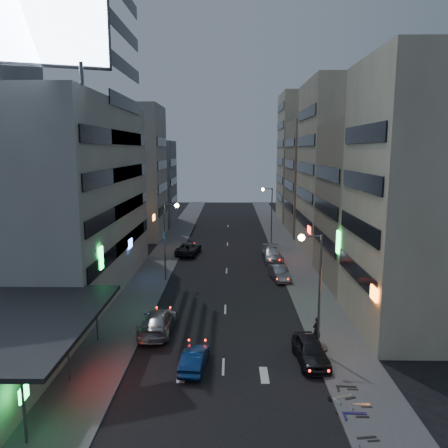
{
  "coord_description": "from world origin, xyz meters",
  "views": [
    {
      "loc": [
        0.43,
        -21.56,
        13.52
      ],
      "look_at": [
        -0.21,
        20.84,
        6.24
      ],
      "focal_mm": 35.0,
      "sensor_mm": 36.0,
      "label": 1
    }
  ],
  "objects_px": {
    "parked_car_right_far": "(273,254)",
    "scooter_blue": "(367,402)",
    "parked_car_left": "(188,248)",
    "person": "(317,330)",
    "parked_car_right_mid": "(280,273)",
    "road_car_silver": "(158,322)",
    "scooter_black_b": "(357,378)",
    "scooter_silver_b": "(351,385)",
    "parked_car_right_near": "(311,350)",
    "scooter_silver_a": "(370,395)",
    "scooter_black_a": "(376,426)",
    "road_car_blue": "(194,359)"
  },
  "relations": [
    {
      "from": "parked_car_right_far",
      "to": "scooter_blue",
      "type": "distance_m",
      "value": 31.54
    },
    {
      "from": "parked_car_left",
      "to": "person",
      "type": "height_order",
      "value": "person"
    },
    {
      "from": "parked_car_right_mid",
      "to": "road_car_silver",
      "type": "bearing_deg",
      "value": -136.04
    },
    {
      "from": "scooter_black_b",
      "to": "scooter_silver_b",
      "type": "bearing_deg",
      "value": 148.92
    },
    {
      "from": "scooter_black_b",
      "to": "person",
      "type": "bearing_deg",
      "value": 15.38
    },
    {
      "from": "road_car_silver",
      "to": "scooter_blue",
      "type": "bearing_deg",
      "value": 142.04
    },
    {
      "from": "parked_car_right_mid",
      "to": "parked_car_right_far",
      "type": "distance_m",
      "value": 7.92
    },
    {
      "from": "scooter_silver_b",
      "to": "parked_car_left",
      "type": "bearing_deg",
      "value": -0.64
    },
    {
      "from": "parked_car_right_near",
      "to": "person",
      "type": "height_order",
      "value": "person"
    },
    {
      "from": "person",
      "to": "scooter_silver_b",
      "type": "height_order",
      "value": "person"
    },
    {
      "from": "scooter_blue",
      "to": "scooter_silver_a",
      "type": "bearing_deg",
      "value": -27.28
    },
    {
      "from": "scooter_silver_a",
      "to": "scooter_silver_b",
      "type": "distance_m",
      "value": 1.21
    },
    {
      "from": "parked_car_right_mid",
      "to": "scooter_black_a",
      "type": "distance_m",
      "value": 25.48
    },
    {
      "from": "parked_car_right_near",
      "to": "parked_car_right_far",
      "type": "height_order",
      "value": "parked_car_right_far"
    },
    {
      "from": "road_car_silver",
      "to": "scooter_blue",
      "type": "height_order",
      "value": "road_car_silver"
    },
    {
      "from": "scooter_black_a",
      "to": "scooter_silver_b",
      "type": "height_order",
      "value": "scooter_silver_b"
    },
    {
      "from": "road_car_silver",
      "to": "scooter_silver_a",
      "type": "xyz_separation_m",
      "value": [
        12.92,
        -9.29,
        -0.22
      ]
    },
    {
      "from": "parked_car_right_far",
      "to": "scooter_black_b",
      "type": "xyz_separation_m",
      "value": [
        2.09,
        -28.95,
        -0.16
      ]
    },
    {
      "from": "scooter_black_a",
      "to": "road_car_silver",
      "type": "bearing_deg",
      "value": 38.49
    },
    {
      "from": "road_car_silver",
      "to": "scooter_blue",
      "type": "relative_size",
      "value": 3.07
    },
    {
      "from": "parked_car_right_near",
      "to": "parked_car_right_far",
      "type": "relative_size",
      "value": 0.83
    },
    {
      "from": "scooter_black_a",
      "to": "scooter_blue",
      "type": "xyz_separation_m",
      "value": [
        0.12,
        1.85,
        0.07
      ]
    },
    {
      "from": "parked_car_right_far",
      "to": "road_car_blue",
      "type": "bearing_deg",
      "value": -107.21
    },
    {
      "from": "person",
      "to": "parked_car_right_mid",
      "type": "bearing_deg",
      "value": -119.14
    },
    {
      "from": "scooter_silver_a",
      "to": "scooter_silver_b",
      "type": "relative_size",
      "value": 0.91
    },
    {
      "from": "parked_car_right_near",
      "to": "person",
      "type": "bearing_deg",
      "value": 67.8
    },
    {
      "from": "scooter_black_b",
      "to": "parked_car_right_near",
      "type": "bearing_deg",
      "value": 37.39
    },
    {
      "from": "parked_car_right_far",
      "to": "scooter_black_a",
      "type": "xyz_separation_m",
      "value": [
        1.76,
        -33.33,
        -0.18
      ]
    },
    {
      "from": "parked_car_right_far",
      "to": "scooter_silver_a",
      "type": "height_order",
      "value": "parked_car_right_far"
    },
    {
      "from": "parked_car_left",
      "to": "scooter_silver_b",
      "type": "height_order",
      "value": "parked_car_left"
    },
    {
      "from": "scooter_black_a",
      "to": "road_car_blue",
      "type": "bearing_deg",
      "value": 47.15
    },
    {
      "from": "parked_car_right_mid",
      "to": "parked_car_left",
      "type": "relative_size",
      "value": 0.78
    },
    {
      "from": "parked_car_right_far",
      "to": "person",
      "type": "distance_m",
      "value": 23.25
    },
    {
      "from": "parked_car_left",
      "to": "scooter_black_a",
      "type": "height_order",
      "value": "parked_car_left"
    },
    {
      "from": "parked_car_right_mid",
      "to": "scooter_black_b",
      "type": "bearing_deg",
      "value": -92.14
    },
    {
      "from": "parked_car_right_mid",
      "to": "scooter_black_a",
      "type": "bearing_deg",
      "value": -93.86
    },
    {
      "from": "road_car_silver",
      "to": "scooter_silver_b",
      "type": "xyz_separation_m",
      "value": [
        12.14,
        -8.37,
        -0.17
      ]
    },
    {
      "from": "parked_car_right_mid",
      "to": "parked_car_left",
      "type": "xyz_separation_m",
      "value": [
        -10.64,
        11.15,
        0.06
      ]
    },
    {
      "from": "road_car_silver",
      "to": "scooter_black_a",
      "type": "bearing_deg",
      "value": 136.99
    },
    {
      "from": "road_car_silver",
      "to": "scooter_black_b",
      "type": "distance_m",
      "value": 14.78
    },
    {
      "from": "parked_car_right_near",
      "to": "parked_car_left",
      "type": "bearing_deg",
      "value": 106.44
    },
    {
      "from": "road_car_silver",
      "to": "person",
      "type": "xyz_separation_m",
      "value": [
        11.48,
        -1.86,
        0.23
      ]
    },
    {
      "from": "road_car_silver",
      "to": "scooter_black_a",
      "type": "height_order",
      "value": "road_car_silver"
    },
    {
      "from": "parked_car_left",
      "to": "road_car_blue",
      "type": "xyz_separation_m",
      "value": [
        3.25,
        -30.07,
        -0.14
      ]
    },
    {
      "from": "parked_car_left",
      "to": "scooter_silver_a",
      "type": "xyz_separation_m",
      "value": [
        12.96,
        -33.91,
        -0.17
      ]
    },
    {
      "from": "road_car_blue",
      "to": "scooter_black_b",
      "type": "height_order",
      "value": "road_car_blue"
    },
    {
      "from": "scooter_black_a",
      "to": "scooter_silver_b",
      "type": "distance_m",
      "value": 3.59
    },
    {
      "from": "scooter_black_b",
      "to": "scooter_silver_b",
      "type": "xyz_separation_m",
      "value": [
        -0.55,
        -0.8,
        0.02
      ]
    },
    {
      "from": "road_car_blue",
      "to": "scooter_blue",
      "type": "distance_m",
      "value": 10.38
    },
    {
      "from": "person",
      "to": "scooter_silver_b",
      "type": "xyz_separation_m",
      "value": [
        0.66,
        -6.51,
        -0.4
      ]
    }
  ]
}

